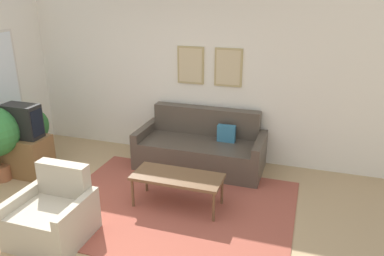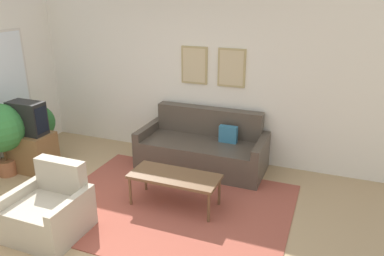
# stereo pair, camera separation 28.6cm
# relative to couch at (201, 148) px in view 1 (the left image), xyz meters

# --- Properties ---
(ground_plane) EXTENTS (16.00, 16.00, 0.00)m
(ground_plane) POSITION_rel_couch_xyz_m (-0.61, -2.27, -0.31)
(ground_plane) COLOR tan
(area_rug) EXTENTS (3.07, 2.35, 0.01)m
(area_rug) POSITION_rel_couch_xyz_m (0.02, -1.30, -0.30)
(area_rug) COLOR #9E4C3D
(area_rug) RESTS_ON ground_plane
(wall_back) EXTENTS (8.00, 0.09, 2.70)m
(wall_back) POSITION_rel_couch_xyz_m (-0.60, 0.46, 1.04)
(wall_back) COLOR white
(wall_back) RESTS_ON ground_plane
(couch) EXTENTS (1.99, 0.90, 0.90)m
(couch) POSITION_rel_couch_xyz_m (0.00, 0.00, 0.00)
(couch) COLOR #4C4238
(couch) RESTS_ON ground_plane
(coffee_table) EXTENTS (1.17, 0.51, 0.44)m
(coffee_table) POSITION_rel_couch_xyz_m (0.06, -1.25, 0.10)
(coffee_table) COLOR brown
(coffee_table) RESTS_ON ground_plane
(tv_stand) EXTENTS (0.66, 0.47, 0.61)m
(tv_stand) POSITION_rel_couch_xyz_m (-2.44, -1.09, -0.00)
(tv_stand) COLOR brown
(tv_stand) RESTS_ON ground_plane
(tv) EXTENTS (0.55, 0.28, 0.51)m
(tv) POSITION_rel_couch_xyz_m (-2.44, -1.09, 0.56)
(tv) COLOR black
(tv) RESTS_ON tv_stand
(armchair) EXTENTS (0.81, 0.76, 0.82)m
(armchair) POSITION_rel_couch_xyz_m (-1.06, -2.30, -0.03)
(armchair) COLOR #B2A893
(armchair) RESTS_ON ground_plane
(potted_plant_by_window) EXTENTS (0.59, 0.59, 0.88)m
(potted_plant_by_window) POSITION_rel_couch_xyz_m (-2.77, -0.59, 0.26)
(potted_plant_by_window) COLOR beige
(potted_plant_by_window) RESTS_ON ground_plane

